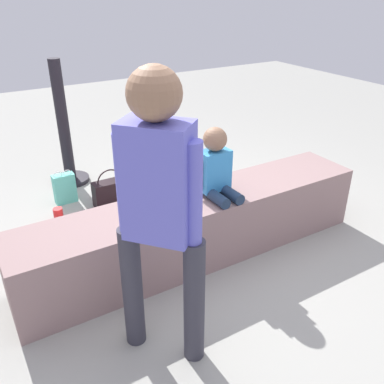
# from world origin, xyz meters

# --- Properties ---
(ground_plane) EXTENTS (12.00, 12.00, 0.00)m
(ground_plane) POSITION_xyz_m (0.00, 0.00, 0.00)
(ground_plane) COLOR #9B9A92
(concrete_ledge) EXTENTS (2.59, 0.47, 0.48)m
(concrete_ledge) POSITION_xyz_m (0.00, 0.00, 0.24)
(concrete_ledge) COLOR gray
(concrete_ledge) RESTS_ON ground_plane
(child_seated) EXTENTS (0.28, 0.32, 0.48)m
(child_seated) POSITION_xyz_m (0.13, -0.02, 0.69)
(child_seated) COLOR #1E2F48
(child_seated) RESTS_ON concrete_ledge
(adult_standing) EXTENTS (0.35, 0.37, 1.53)m
(adult_standing) POSITION_xyz_m (-0.61, -0.64, 0.92)
(adult_standing) COLOR #32303C
(adult_standing) RESTS_ON ground_plane
(cake_plate) EXTENTS (0.22, 0.22, 0.07)m
(cake_plate) POSITION_xyz_m (-0.20, 0.01, 0.50)
(cake_plate) COLOR white
(cake_plate) RESTS_ON concrete_ledge
(gift_bag) EXTENTS (0.19, 0.09, 0.31)m
(gift_bag) POSITION_xyz_m (-0.60, 1.32, 0.14)
(gift_bag) COLOR #59C6B2
(gift_bag) RESTS_ON ground_plane
(railing_post) EXTENTS (0.36, 0.36, 1.20)m
(railing_post) POSITION_xyz_m (-0.43, 1.73, 0.46)
(railing_post) COLOR black
(railing_post) RESTS_ON ground_plane
(water_bottle_near_gift) EXTENTS (0.06, 0.06, 0.18)m
(water_bottle_near_gift) POSITION_xyz_m (0.01, 0.45, 0.08)
(water_bottle_near_gift) COLOR silver
(water_bottle_near_gift) RESTS_ON ground_plane
(party_cup_red) EXTENTS (0.08, 0.08, 0.12)m
(party_cup_red) POSITION_xyz_m (-0.75, 1.02, 0.06)
(party_cup_red) COLOR red
(party_cup_red) RESTS_ON ground_plane
(cake_box_white) EXTENTS (0.34, 0.37, 0.14)m
(cake_box_white) POSITION_xyz_m (-0.46, 0.52, 0.07)
(cake_box_white) COLOR white
(cake_box_white) RESTS_ON ground_plane
(handbag_black_leather) EXTENTS (0.31, 0.14, 0.35)m
(handbag_black_leather) POSITION_xyz_m (-0.26, 1.06, 0.12)
(handbag_black_leather) COLOR black
(handbag_black_leather) RESTS_ON ground_plane
(handbag_brown_canvas) EXTENTS (0.26, 0.13, 0.29)m
(handbag_brown_canvas) POSITION_xyz_m (0.26, 1.08, 0.10)
(handbag_brown_canvas) COLOR brown
(handbag_brown_canvas) RESTS_ON ground_plane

